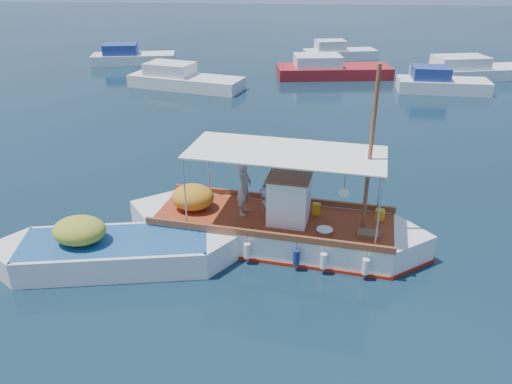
{
  "coord_description": "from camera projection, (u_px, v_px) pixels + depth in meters",
  "views": [
    {
      "loc": [
        0.13,
        -13.99,
        8.21
      ],
      "look_at": [
        -1.15,
        0.0,
        1.46
      ],
      "focal_mm": 35.0,
      "sensor_mm": 36.0,
      "label": 1
    }
  ],
  "objects": [
    {
      "name": "ground",
      "position": [
        291.0,
        234.0,
        16.12
      ],
      "size": [
        160.0,
        160.0,
        0.0
      ],
      "primitive_type": "plane",
      "color": "black",
      "rests_on": "ground"
    },
    {
      "name": "bg_boat_far_n",
      "position": [
        338.0,
        53.0,
        42.24
      ],
      "size": [
        6.32,
        3.36,
        1.8
      ],
      "rotation": [
        0.0,
        0.0,
        0.24
      ],
      "color": "silver",
      "rests_on": "ground"
    },
    {
      "name": "fishing_caique",
      "position": [
        271.0,
        227.0,
        15.46
      ],
      "size": [
        9.51,
        3.66,
        5.86
      ],
      "rotation": [
        0.0,
        0.0,
        -0.15
      ],
      "color": "white",
      "rests_on": "ground"
    },
    {
      "name": "dinghy",
      "position": [
        113.0,
        253.0,
        14.41
      ],
      "size": [
        7.19,
        2.98,
        1.78
      ],
      "rotation": [
        0.0,
        0.0,
        0.18
      ],
      "color": "white",
      "rests_on": "ground"
    },
    {
      "name": "bg_boat_e",
      "position": [
        473.0,
        71.0,
        35.84
      ],
      "size": [
        9.4,
        4.61,
        1.8
      ],
      "rotation": [
        0.0,
        0.0,
        0.23
      ],
      "color": "silver",
      "rests_on": "ground"
    },
    {
      "name": "bg_boat_n",
      "position": [
        330.0,
        70.0,
        36.19
      ],
      "size": [
        8.45,
        3.97,
        1.8
      ],
      "rotation": [
        0.0,
        0.0,
        0.15
      ],
      "color": "#A51B1E",
      "rests_on": "ground"
    },
    {
      "name": "bg_boat_ne",
      "position": [
        440.0,
        84.0,
        32.44
      ],
      "size": [
        5.84,
        2.49,
        1.8
      ],
      "rotation": [
        0.0,
        0.0,
        -0.05
      ],
      "color": "silver",
      "rests_on": "ground"
    },
    {
      "name": "bg_boat_far_w",
      "position": [
        131.0,
        58.0,
        40.54
      ],
      "size": [
        6.89,
        3.6,
        1.8
      ],
      "rotation": [
        0.0,
        0.0,
        0.21
      ],
      "color": "silver",
      "rests_on": "ground"
    },
    {
      "name": "bg_boat_nw",
      "position": [
        183.0,
        80.0,
        33.33
      ],
      "size": [
        8.03,
        4.34,
        1.8
      ],
      "rotation": [
        0.0,
        0.0,
        -0.27
      ],
      "color": "silver",
      "rests_on": "ground"
    }
  ]
}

